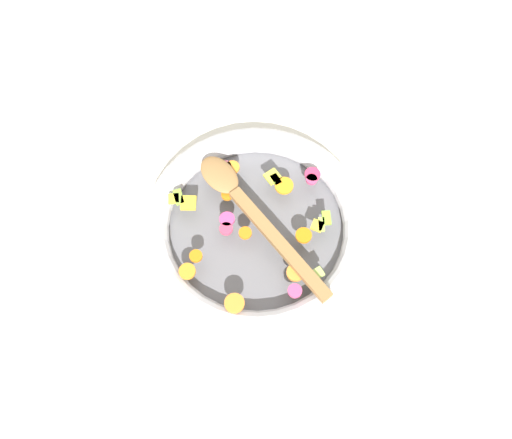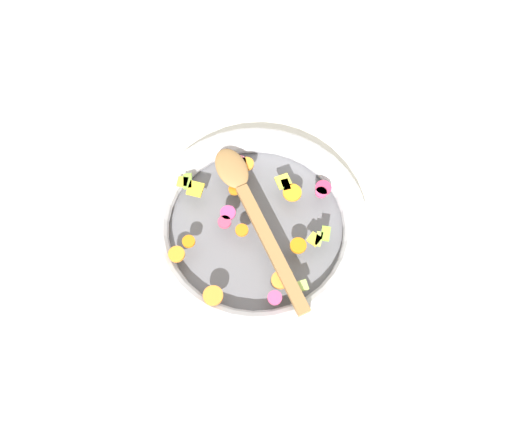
% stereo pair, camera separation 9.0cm
% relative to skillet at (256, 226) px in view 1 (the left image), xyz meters
% --- Properties ---
extents(ground_plane, '(4.00, 4.00, 0.00)m').
position_rel_skillet_xyz_m(ground_plane, '(0.00, 0.00, -0.02)').
color(ground_plane, silver).
extents(skillet, '(0.42, 0.42, 0.05)m').
position_rel_skillet_xyz_m(skillet, '(0.00, 0.00, 0.00)').
color(skillet, slate).
rests_on(skillet, ground_plane).
extents(chopped_vegetables, '(0.30, 0.30, 0.01)m').
position_rel_skillet_xyz_m(chopped_vegetables, '(0.00, -0.01, 0.03)').
color(chopped_vegetables, orange).
rests_on(chopped_vegetables, skillet).
extents(wooden_spoon, '(0.24, 0.30, 0.01)m').
position_rel_skillet_xyz_m(wooden_spoon, '(-0.01, 0.01, 0.04)').
color(wooden_spoon, olive).
rests_on(wooden_spoon, chopped_vegetables).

